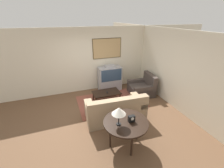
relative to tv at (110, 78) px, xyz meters
name	(u,v)px	position (x,y,z in m)	size (l,w,h in m)	color
ground_plane	(103,115)	(-0.86, -1.76, -0.55)	(12.00, 12.00, 0.00)	brown
wall_back	(88,60)	(-0.84, 0.37, 0.81)	(12.00, 0.10, 2.70)	beige
wall_right	(173,69)	(1.77, -1.76, 0.80)	(0.06, 12.00, 2.70)	beige
area_rug	(111,101)	(-0.31, -1.02, -0.54)	(2.50, 1.69, 0.01)	brown
tv	(110,78)	(0.00, 0.00, 0.00)	(1.00, 0.48, 1.16)	#9E9EA3
couch	(116,110)	(-0.53, -2.08, -0.23)	(1.91, 0.99, 0.89)	#9E8466
armchair	(142,88)	(1.17, -0.85, -0.28)	(1.05, 1.06, 0.87)	#473D38
coffee_table	(106,93)	(-0.46, -0.93, -0.19)	(1.03, 0.61, 0.40)	black
console_table	(126,124)	(-0.69, -3.17, 0.12)	(1.10, 1.10, 0.74)	black
table_lamp	(119,111)	(-0.90, -3.21, 0.57)	(0.33, 0.33, 0.47)	black
mantel_clock	(132,119)	(-0.56, -3.21, 0.27)	(0.16, 0.10, 0.16)	black
remote	(107,92)	(-0.45, -0.95, -0.14)	(0.06, 0.16, 0.02)	black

